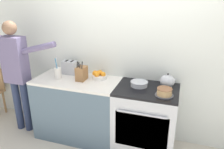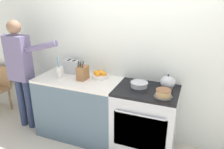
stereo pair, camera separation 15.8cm
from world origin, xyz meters
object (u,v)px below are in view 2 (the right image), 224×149
object	(u,v)px
mixing_bowl	(139,84)
knife_block	(83,73)
tea_kettle	(168,82)
utensil_crock	(60,72)
stove_range	(145,121)
layer_cake	(163,93)
fruit_bowl	(100,75)
toaster	(72,67)
person_baker	(20,67)

from	to	relation	value
mixing_bowl	knife_block	xyz separation A→B (m)	(-0.81, -0.03, 0.06)
mixing_bowl	tea_kettle	bearing A→B (deg)	15.03
knife_block	utensil_crock	size ratio (longest dim) A/B	0.87
stove_range	layer_cake	world-z (taller)	layer_cake
stove_range	fruit_bowl	distance (m)	0.89
tea_kettle	fruit_bowl	size ratio (longest dim) A/B	1.08
stove_range	layer_cake	xyz separation A→B (m)	(0.23, -0.13, 0.50)
knife_block	toaster	xyz separation A→B (m)	(-0.28, 0.17, 0.00)
toaster	person_baker	world-z (taller)	person_baker
layer_cake	tea_kettle	bearing A→B (deg)	88.12
knife_block	toaster	distance (m)	0.32
tea_kettle	knife_block	size ratio (longest dim) A/B	0.82
knife_block	tea_kettle	bearing A→B (deg)	6.34
stove_range	person_baker	xyz separation A→B (m)	(-1.89, -0.13, 0.57)
tea_kettle	knife_block	bearing A→B (deg)	-173.66
stove_range	person_baker	size ratio (longest dim) A/B	0.53
person_baker	fruit_bowl	bearing A→B (deg)	12.90
mixing_bowl	toaster	distance (m)	1.09
layer_cake	mixing_bowl	xyz separation A→B (m)	(-0.34, 0.19, -0.01)
tea_kettle	utensil_crock	xyz separation A→B (m)	(-1.50, -0.19, 0.01)
mixing_bowl	toaster	bearing A→B (deg)	172.83
fruit_bowl	utensil_crock	bearing A→B (deg)	-160.97
layer_cake	person_baker	size ratio (longest dim) A/B	0.13
fruit_bowl	person_baker	size ratio (longest dim) A/B	0.13
layer_cake	mixing_bowl	world-z (taller)	layer_cake
layer_cake	toaster	xyz separation A→B (m)	(-1.42, 0.32, 0.06)
layer_cake	mixing_bowl	size ratio (longest dim) A/B	0.95
mixing_bowl	person_baker	distance (m)	1.79
tea_kettle	knife_block	world-z (taller)	knife_block
layer_cake	mixing_bowl	distance (m)	0.39
toaster	person_baker	bearing A→B (deg)	-155.34
utensil_crock	person_baker	size ratio (longest dim) A/B	0.19
mixing_bowl	knife_block	distance (m)	0.81
fruit_bowl	stove_range	bearing A→B (deg)	-11.93
fruit_bowl	person_baker	world-z (taller)	person_baker
utensil_crock	fruit_bowl	distance (m)	0.58
tea_kettle	utensil_crock	distance (m)	1.51
stove_range	toaster	size ratio (longest dim) A/B	3.87
tea_kettle	mixing_bowl	xyz separation A→B (m)	(-0.35, -0.09, -0.05)
utensil_crock	toaster	size ratio (longest dim) A/B	1.39
stove_range	mixing_bowl	world-z (taller)	mixing_bowl
fruit_bowl	person_baker	distance (m)	1.21
stove_range	tea_kettle	size ratio (longest dim) A/B	3.93
utensil_crock	person_baker	world-z (taller)	person_baker
stove_range	toaster	bearing A→B (deg)	170.96
stove_range	toaster	xyz separation A→B (m)	(-1.20, 0.19, 0.55)
knife_block	utensil_crock	xyz separation A→B (m)	(-0.34, -0.06, -0.01)
stove_range	knife_block	world-z (taller)	knife_block
utensil_crock	layer_cake	bearing A→B (deg)	-3.66
layer_cake	toaster	bearing A→B (deg)	167.20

